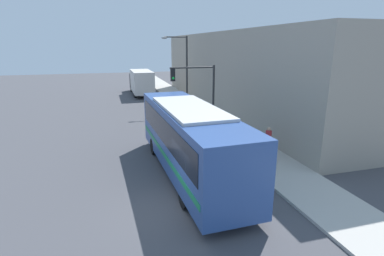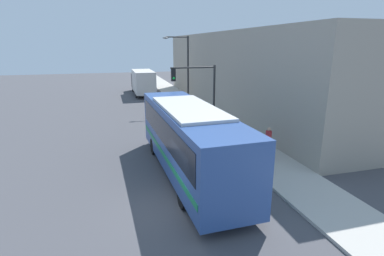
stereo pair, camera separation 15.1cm
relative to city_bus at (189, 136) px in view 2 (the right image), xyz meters
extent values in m
plane|color=#47474C|center=(-1.40, -2.96, -1.95)|extent=(120.00, 120.00, 0.00)
cube|color=#B7B2A8|center=(4.52, 17.04, -1.88)|extent=(2.84, 70.00, 0.13)
cube|color=#9E9384|center=(8.95, 14.58, 1.67)|extent=(6.00, 33.08, 7.24)
cube|color=#2D4C8C|center=(0.00, 0.00, -0.11)|extent=(2.85, 10.75, 2.88)
cube|color=black|center=(0.00, 0.00, 0.40)|extent=(2.86, 9.90, 1.18)
cube|color=#197F4C|center=(0.00, 0.00, -0.75)|extent=(2.87, 10.32, 0.24)
cube|color=silver|center=(0.00, 0.00, 1.38)|extent=(2.49, 5.94, 0.16)
cylinder|color=black|center=(1.00, 3.34, -1.48)|extent=(0.31, 0.94, 0.93)
cylinder|color=black|center=(-1.22, 3.27, -1.48)|extent=(0.31, 0.94, 0.93)
cylinder|color=black|center=(1.20, -2.90, -1.48)|extent=(0.31, 0.94, 0.93)
cylinder|color=black|center=(-1.01, -2.97, -1.48)|extent=(0.31, 0.94, 0.93)
cube|color=silver|center=(0.65, 24.10, -0.20)|extent=(2.31, 5.89, 2.61)
cube|color=#262628|center=(0.65, 28.19, -0.58)|extent=(2.20, 2.29, 1.84)
cylinder|color=black|center=(-0.35, 27.78, -1.50)|extent=(0.25, 0.90, 0.90)
cylinder|color=black|center=(-0.35, 22.99, -1.50)|extent=(0.25, 0.90, 0.90)
cylinder|color=#999999|center=(3.70, 2.91, -1.56)|extent=(0.24, 0.24, 0.52)
sphere|color=#999999|center=(3.70, 2.91, -1.23)|extent=(0.23, 0.23, 0.23)
cylinder|color=#999999|center=(3.70, 2.77, -1.53)|extent=(0.11, 0.15, 0.11)
cylinder|color=#2D2D2D|center=(3.85, 7.28, 0.49)|extent=(0.16, 0.16, 4.62)
cylinder|color=#2D2D2D|center=(2.25, 7.28, 2.65)|extent=(3.20, 0.11, 0.11)
cube|color=black|center=(0.85, 7.28, 2.20)|extent=(0.30, 0.24, 0.90)
sphere|color=#19D83F|center=(0.85, 7.14, 1.97)|extent=(0.18, 0.18, 0.18)
cylinder|color=#2D2D2D|center=(3.70, 4.96, -1.32)|extent=(0.06, 0.06, 1.01)
cylinder|color=#4C4C51|center=(3.70, 4.96, -0.70)|extent=(0.14, 0.14, 0.22)
cylinder|color=#2D2D2D|center=(3.95, 15.06, 1.57)|extent=(0.18, 0.18, 6.78)
cylinder|color=#2D2D2D|center=(2.89, 15.06, 4.86)|extent=(2.12, 0.11, 0.11)
ellipsoid|color=gray|center=(1.83, 15.06, 4.78)|extent=(0.56, 0.28, 0.20)
cylinder|color=slate|center=(4.91, 1.10, -1.44)|extent=(0.28, 0.28, 0.76)
cylinder|color=#B22D33|center=(4.91, 1.10, -0.75)|extent=(0.34, 0.34, 0.63)
sphere|color=tan|center=(4.91, 1.10, -0.33)|extent=(0.21, 0.21, 0.21)
camera|label=1|loc=(-3.62, -13.08, 4.22)|focal=28.00mm
camera|label=2|loc=(-3.48, -13.12, 4.22)|focal=28.00mm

